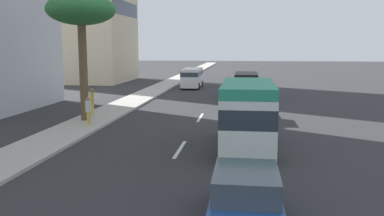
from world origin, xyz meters
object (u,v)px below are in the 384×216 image
car_third (246,199)px  van_second (246,83)px  palm_tree (81,12)px  van_fourth (192,77)px  minibus_fifth (248,113)px  pedestrian_mid_block (92,100)px  car_lead (248,107)px  pedestrian_near_lamp (88,110)px

car_third → van_second: bearing=-0.0°
palm_tree → car_third: bearing=-144.3°
van_second → van_fourth: bearing=40.2°
minibus_fifth → pedestrian_mid_block: minibus_fifth is taller
palm_tree → car_lead: bearing=-76.0°
pedestrian_mid_block → van_second: bearing=-63.9°
minibus_fifth → pedestrian_mid_block: size_ratio=3.51×
car_lead → pedestrian_near_lamp: pedestrian_near_lamp is taller
car_lead → van_fourth: 20.45m
van_fourth → palm_tree: (-21.98, 3.83, 5.41)m
pedestrian_mid_block → palm_tree: (-2.12, -0.34, 5.56)m
car_lead → minibus_fifth: (-8.02, 0.10, 0.88)m
car_lead → van_fourth: size_ratio=0.86×
car_third → van_fourth: size_ratio=0.79×
car_lead → pedestrian_near_lamp: 10.07m
van_fourth → pedestrian_mid_block: bearing=-11.9°
van_second → car_lead: bearing=-179.3°
car_third → pedestrian_mid_block: size_ratio=2.38×
car_third → minibus_fifth: size_ratio=0.68×
car_lead → pedestrian_mid_block: pedestrian_mid_block is taller
van_second → pedestrian_mid_block: van_second is taller
minibus_fifth → palm_tree: 12.42m
minibus_fifth → palm_tree: palm_tree is taller
car_lead → car_third: size_ratio=1.09×
van_fourth → palm_tree: size_ratio=0.69×
car_lead → minibus_fifth: 8.07m
car_third → pedestrian_mid_block: 18.86m
car_third → pedestrian_mid_block: pedestrian_mid_block is taller
car_lead → palm_tree: palm_tree is taller
van_second → car_third: size_ratio=1.28×
minibus_fifth → pedestrian_near_lamp: (3.70, 8.99, -0.60)m
palm_tree → van_fourth: bearing=-9.9°
van_fourth → pedestrian_mid_block: size_ratio=3.02×
van_second → pedestrian_mid_block: 16.29m
car_lead → car_third: 16.23m
car_third → minibus_fifth: (8.21, -0.06, 0.94)m
minibus_fifth → pedestrian_near_lamp: 9.74m
car_third → minibus_fifth: 8.27m
car_third → pedestrian_mid_block: bearing=32.8°
minibus_fifth → palm_tree: (5.52, 9.94, 5.00)m
van_fourth → pedestrian_mid_block: van_fourth is taller
van_second → palm_tree: size_ratio=0.70×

